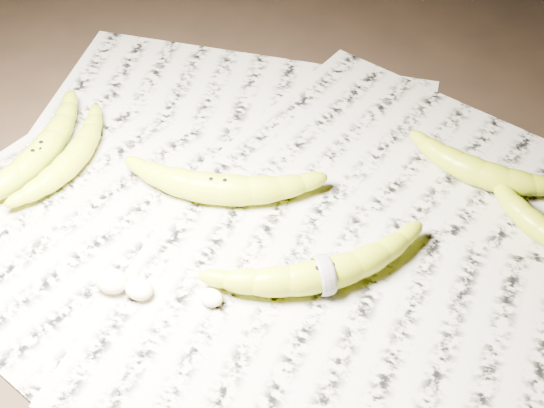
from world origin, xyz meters
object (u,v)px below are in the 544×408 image
at_px(banana_upper_a, 543,228).
at_px(banana_left_b, 72,157).
at_px(banana_taped, 324,273).
at_px(banana_upper_b, 482,171).
at_px(banana_left_a, 38,154).
at_px(banana_center, 219,187).

bearing_deg(banana_upper_a, banana_left_b, -141.59).
distance_m(banana_taped, banana_upper_a, 0.28).
bearing_deg(banana_upper_b, banana_left_b, -154.92).
bearing_deg(banana_left_a, banana_upper_b, -68.23).
xyz_separation_m(banana_center, banana_taped, (0.17, -0.07, -0.00)).
distance_m(banana_taped, banana_upper_b, 0.27).
bearing_deg(banana_center, banana_left_a, 172.91).
height_order(banana_taped, banana_upper_a, banana_taped).
height_order(banana_left_a, banana_left_b, banana_left_a).
distance_m(banana_left_a, banana_left_b, 0.05).
height_order(banana_taped, banana_upper_b, banana_taped).
distance_m(banana_left_b, banana_upper_b, 0.53).
bearing_deg(banana_center, banana_upper_b, 12.41).
relative_size(banana_upper_a, banana_upper_b, 0.91).
bearing_deg(banana_upper_b, banana_upper_a, -31.05).
height_order(banana_center, banana_taped, banana_center).
xyz_separation_m(banana_upper_a, banana_upper_b, (-0.09, 0.06, 0.00)).
height_order(banana_left_a, banana_center, banana_center).
distance_m(banana_left_a, banana_taped, 0.42).
bearing_deg(banana_center, banana_left_b, 170.70).
relative_size(banana_center, banana_upper_b, 1.23).
height_order(banana_left_a, banana_taped, banana_taped).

